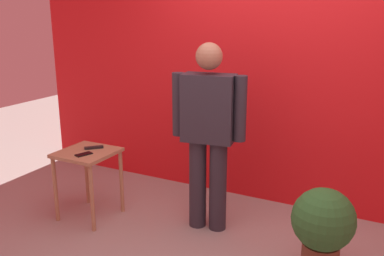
% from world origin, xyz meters
% --- Properties ---
extents(back_wall_red, '(5.52, 0.12, 3.28)m').
position_xyz_m(back_wall_red, '(0.00, 1.45, 1.64)').
color(back_wall_red, red).
rests_on(back_wall_red, ground_plane).
extents(standing_person, '(0.64, 0.28, 1.61)m').
position_xyz_m(standing_person, '(-0.32, 0.62, 0.90)').
color(standing_person, '#2D2D38').
rests_on(standing_person, ground_plane).
extents(side_table, '(0.48, 0.48, 0.64)m').
position_xyz_m(side_table, '(-1.38, 0.31, 0.52)').
color(side_table, tan).
rests_on(side_table, ground_plane).
extents(cell_phone, '(0.12, 0.16, 0.01)m').
position_xyz_m(cell_phone, '(-1.33, 0.22, 0.64)').
color(cell_phone, black).
rests_on(cell_phone, side_table).
extents(tv_remote, '(0.15, 0.15, 0.02)m').
position_xyz_m(tv_remote, '(-1.37, 0.40, 0.65)').
color(tv_remote, black).
rests_on(tv_remote, side_table).
extents(potted_plant, '(0.44, 0.44, 0.69)m').
position_xyz_m(potted_plant, '(0.71, 0.30, 0.41)').
color(potted_plant, brown).
rests_on(potted_plant, ground_plane).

